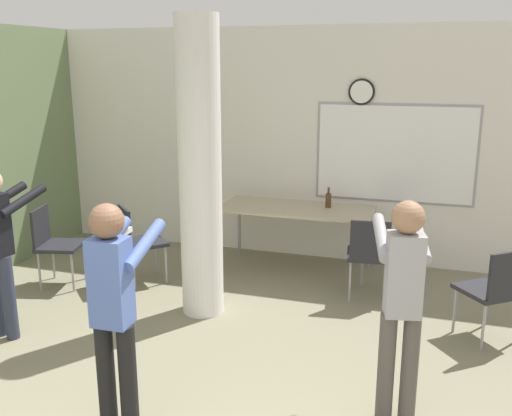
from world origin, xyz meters
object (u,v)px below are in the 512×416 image
(bottle_on_table, at_px, (328,200))
(chair_near_pillar, at_px, (138,238))
(chair_mid_room, at_px, (494,287))
(person_playing_front, at_px, (114,303))
(chair_table_right, at_px, (369,252))
(person_playing_side, at_px, (402,295))
(folding_table, at_px, (297,211))
(chair_by_left_wall, at_px, (54,240))

(bottle_on_table, bearing_deg, chair_near_pillar, -151.29)
(chair_mid_room, relative_size, person_playing_front, 0.55)
(chair_table_right, bearing_deg, person_playing_side, -78.20)
(chair_near_pillar, bearing_deg, person_playing_front, -63.80)
(chair_near_pillar, bearing_deg, bottle_on_table, 28.71)
(chair_table_right, distance_m, person_playing_side, 2.10)
(chair_mid_room, height_order, chair_table_right, same)
(folding_table, relative_size, chair_table_right, 2.02)
(folding_table, xyz_separation_m, chair_table_right, (0.92, -0.64, -0.19))
(bottle_on_table, bearing_deg, chair_mid_room, -39.19)
(chair_table_right, height_order, person_playing_side, person_playing_side)
(chair_near_pillar, xyz_separation_m, person_playing_side, (2.90, -1.72, 0.40))
(chair_mid_room, height_order, chair_near_pillar, same)
(chair_by_left_wall, relative_size, person_playing_side, 0.56)
(folding_table, bearing_deg, person_playing_side, -63.31)
(chair_mid_room, distance_m, chair_by_left_wall, 4.44)
(person_playing_front, bearing_deg, chair_table_right, 64.76)
(chair_mid_room, height_order, person_playing_side, person_playing_side)
(folding_table, height_order, bottle_on_table, bottle_on_table)
(folding_table, xyz_separation_m, person_playing_front, (-0.37, -3.37, 0.22))
(chair_by_left_wall, bearing_deg, chair_near_pillar, 22.59)
(folding_table, distance_m, person_playing_side, 2.99)
(bottle_on_table, distance_m, chair_table_right, 1.00)
(chair_near_pillar, distance_m, chair_table_right, 2.50)
(person_playing_side, distance_m, person_playing_front, 1.85)
(folding_table, bearing_deg, chair_mid_room, -31.96)
(bottle_on_table, distance_m, chair_by_left_wall, 3.09)
(chair_mid_room, distance_m, person_playing_side, 1.61)
(bottle_on_table, distance_m, chair_mid_room, 2.22)
(person_playing_side, bearing_deg, bottle_on_table, 109.65)
(folding_table, bearing_deg, chair_table_right, -35.08)
(chair_by_left_wall, distance_m, person_playing_front, 2.93)
(chair_mid_room, distance_m, chair_table_right, 1.30)
(person_playing_front, bearing_deg, person_playing_side, 22.46)
(bottle_on_table, height_order, chair_near_pillar, bottle_on_table)
(bottle_on_table, height_order, chair_mid_room, bottle_on_table)
(chair_table_right, distance_m, chair_by_left_wall, 3.37)
(bottle_on_table, xyz_separation_m, chair_by_left_wall, (-2.74, -1.39, -0.33))
(chair_near_pillar, xyz_separation_m, chair_by_left_wall, (-0.83, -0.34, 0.00))
(person_playing_side, bearing_deg, chair_table_right, 101.80)
(folding_table, relative_size, person_playing_side, 1.13)
(chair_table_right, bearing_deg, folding_table, 144.92)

